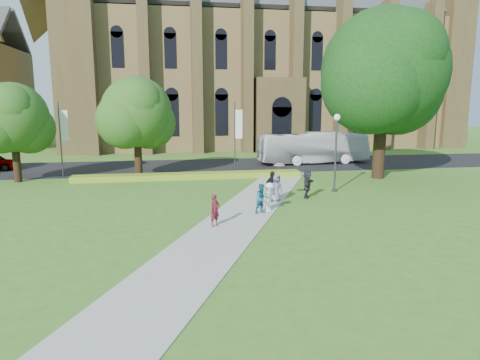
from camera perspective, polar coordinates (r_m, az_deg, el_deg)
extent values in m
plane|color=#3E6B20|center=(21.75, 0.35, -5.65)|extent=(160.00, 160.00, 0.00)
cube|color=black|center=(41.19, -4.48, 1.89)|extent=(160.00, 10.00, 0.02)
cube|color=#B2B2A8|center=(22.69, -0.09, -4.92)|extent=(15.58, 28.54, 0.04)
cube|color=gold|center=(34.32, -6.77, 0.54)|extent=(18.00, 1.40, 0.45)
cube|color=brown|center=(62.17, 3.11, 12.54)|extent=(52.00, 16.00, 17.00)
cube|color=brown|center=(54.88, -21.72, 14.26)|extent=(3.50, 3.50, 21.00)
cube|color=brown|center=(65.94, 26.47, 13.13)|extent=(3.50, 3.50, 21.00)
cube|color=brown|center=(53.39, 5.22, 8.61)|extent=(6.00, 2.50, 9.00)
cylinder|color=#38383D|center=(29.51, 12.62, 3.06)|extent=(0.14, 0.14, 4.80)
sphere|color=white|center=(29.32, 12.82, 8.15)|extent=(0.44, 0.44, 0.44)
cylinder|color=#38383D|center=(29.88, 12.45, -1.36)|extent=(0.36, 0.36, 0.15)
cylinder|color=#332114|center=(35.81, 18.16, 5.47)|extent=(0.96, 0.96, 6.60)
sphere|color=#0E340F|center=(35.80, 18.62, 13.62)|extent=(9.60, 9.60, 9.60)
cylinder|color=#332114|center=(36.64, -27.67, 2.74)|extent=(0.56, 0.56, 3.85)
sphere|color=#234C17|center=(36.44, -28.06, 7.38)|extent=(5.20, 5.20, 5.20)
cylinder|color=#332114|center=(35.40, -13.44, 3.63)|extent=(0.60, 0.60, 4.12)
sphere|color=#234C17|center=(35.19, -13.66, 8.79)|extent=(5.60, 5.60, 5.60)
cylinder|color=#38383D|center=(36.36, -0.70, 5.56)|extent=(0.10, 0.10, 6.00)
cube|color=white|center=(36.34, -0.15, 7.45)|extent=(0.60, 0.02, 2.40)
cylinder|color=#38383D|center=(36.89, -22.80, 4.83)|extent=(0.10, 0.10, 6.00)
cube|color=white|center=(36.73, -22.39, 6.72)|extent=(0.60, 0.02, 2.40)
imported|color=white|center=(43.24, 9.74, 4.25)|extent=(11.30, 3.36, 3.10)
imported|color=#5B1423|center=(20.81, -3.37, -4.04)|extent=(0.68, 0.65, 1.57)
imported|color=#165D72|center=(23.19, 2.94, -2.48)|extent=(0.96, 0.86, 1.63)
imported|color=white|center=(23.64, 3.95, -2.28)|extent=(1.19, 1.09, 1.60)
imported|color=black|center=(26.16, 4.27, -0.82)|extent=(1.16, 0.84, 1.83)
imported|color=slate|center=(26.04, 4.88, -1.06)|extent=(0.97, 0.87, 1.66)
imported|color=#28262E|center=(27.33, 8.96, -0.51)|extent=(1.28, 1.67, 1.76)
imported|color=#D496A6|center=(25.99, 5.25, 1.45)|extent=(0.89, 0.89, 0.61)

